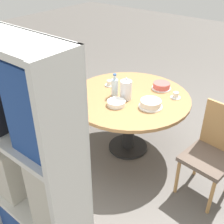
{
  "coord_description": "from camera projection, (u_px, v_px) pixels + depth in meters",
  "views": [
    {
      "loc": [
        -1.55,
        2.24,
        2.16
      ],
      "look_at": [
        0.0,
        0.31,
        0.66
      ],
      "focal_mm": 45.0,
      "sensor_mm": 36.0,
      "label": 1
    }
  ],
  "objects": [
    {
      "name": "dining_table",
      "position": [
        129.0,
        106.0,
        3.14
      ],
      "size": [
        1.33,
        1.33,
        0.72
      ],
      "color": "black",
      "rests_on": "ground_plane"
    },
    {
      "name": "ground_plane",
      "position": [
        128.0,
        147.0,
        3.45
      ],
      "size": [
        14.0,
        14.0,
        0.0
      ],
      "primitive_type": "plane",
      "color": "#56514C"
    },
    {
      "name": "bookshelf",
      "position": [
        32.0,
        177.0,
        1.79
      ],
      "size": [
        0.84,
        0.28,
        1.8
      ],
      "rotation": [
        0.0,
        0.0,
        3.14
      ],
      "color": "silver",
      "rests_on": "ground_plane"
    },
    {
      "name": "chair_b",
      "position": [
        66.0,
        90.0,
        3.7
      ],
      "size": [
        0.43,
        0.43,
        0.92
      ],
      "rotation": [
        0.0,
        0.0,
        6.25
      ],
      "color": "#A87A47",
      "rests_on": "ground_plane"
    },
    {
      "name": "water_bottle",
      "position": [
        115.0,
        87.0,
        3.04
      ],
      "size": [
        0.07,
        0.07,
        0.25
      ],
      "color": "silver",
      "rests_on": "dining_table"
    },
    {
      "name": "cake_main",
      "position": [
        151.0,
        104.0,
        2.85
      ],
      "size": [
        0.24,
        0.24,
        0.08
      ],
      "color": "white",
      "rests_on": "dining_table"
    },
    {
      "name": "cake_second",
      "position": [
        161.0,
        86.0,
        3.21
      ],
      "size": [
        0.22,
        0.22,
        0.07
      ],
      "color": "white",
      "rests_on": "dining_table"
    },
    {
      "name": "cup_b",
      "position": [
        176.0,
        96.0,
        3.03
      ],
      "size": [
        0.11,
        0.11,
        0.07
      ],
      "color": "silver",
      "rests_on": "dining_table"
    },
    {
      "name": "chair_a",
      "position": [
        212.0,
        151.0,
        2.63
      ],
      "size": [
        0.47,
        0.47,
        0.92
      ],
      "rotation": [
        0.0,
        0.0,
        3.02
      ],
      "color": "#A87A47",
      "rests_on": "ground_plane"
    },
    {
      "name": "cup_a",
      "position": [
        109.0,
        83.0,
        3.29
      ],
      "size": [
        0.11,
        0.11,
        0.07
      ],
      "color": "silver",
      "rests_on": "dining_table"
    },
    {
      "name": "coffee_pot",
      "position": [
        126.0,
        89.0,
        2.96
      ],
      "size": [
        0.12,
        0.12,
        0.25
      ],
      "color": "silver",
      "rests_on": "dining_table"
    },
    {
      "name": "plate_stack",
      "position": [
        116.0,
        103.0,
        2.89
      ],
      "size": [
        0.19,
        0.19,
        0.05
      ],
      "color": "white",
      "rests_on": "dining_table"
    }
  ]
}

